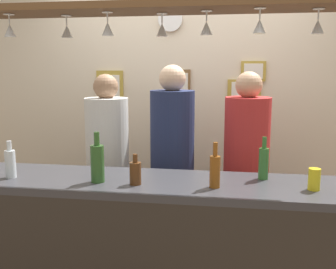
{
  "coord_description": "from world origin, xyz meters",
  "views": [
    {
      "loc": [
        0.42,
        -2.58,
        1.7
      ],
      "look_at": [
        0.0,
        0.1,
        1.24
      ],
      "focal_mm": 41.88,
      "sensor_mm": 36.0,
      "label": 1
    }
  ],
  "objects": [
    {
      "name": "person_left_white_patterned_shirt",
      "position": [
        -0.53,
        0.35,
        1.0
      ],
      "size": [
        0.34,
        0.34,
        1.66
      ],
      "color": "#2D334C",
      "rests_on": "ground_plane"
    },
    {
      "name": "picture_frame_crest",
      "position": [
        -0.03,
        1.06,
        1.56
      ],
      "size": [
        0.18,
        0.02,
        0.26
      ],
      "color": "brown",
      "rests_on": "back_wall"
    },
    {
      "name": "hanging_wineglass_right",
      "position": [
        0.57,
        -0.37,
        1.93
      ],
      "size": [
        0.07,
        0.07,
        0.13
      ],
      "color": "silver",
      "rests_on": "overhead_glass_rack"
    },
    {
      "name": "bottle_beer_green_import",
      "position": [
        0.64,
        -0.22,
        1.14
      ],
      "size": [
        0.06,
        0.06,
        0.26
      ],
      "color": "#336B2D",
      "rests_on": "bar_counter"
    },
    {
      "name": "back_wall",
      "position": [
        0.0,
        1.1,
        1.3
      ],
      "size": [
        4.4,
        0.06,
        2.6
      ],
      "primitive_type": "cube",
      "color": "beige",
      "rests_on": "ground_plane"
    },
    {
      "name": "hanging_wineglass_far_right",
      "position": [
        0.88,
        -0.3,
        1.93
      ],
      "size": [
        0.07,
        0.07,
        0.13
      ],
      "color": "silver",
      "rests_on": "overhead_glass_rack"
    },
    {
      "name": "wall_clock",
      "position": [
        -0.13,
        1.05,
        2.14
      ],
      "size": [
        0.22,
        0.03,
        0.22
      ],
      "primitive_type": "cylinder",
      "rotation": [
        1.57,
        0.0,
        0.0
      ],
      "color": "white",
      "rests_on": "back_wall"
    },
    {
      "name": "person_right_red_shirt",
      "position": [
        0.56,
        0.35,
        1.01
      ],
      "size": [
        0.34,
        0.34,
        1.68
      ],
      "color": "#2D334C",
      "rests_on": "ground_plane"
    },
    {
      "name": "bar_counter",
      "position": [
        0.0,
        -0.51,
        0.7
      ],
      "size": [
        2.7,
        0.55,
        1.04
      ],
      "color": "#38383D",
      "rests_on": "ground_plane"
    },
    {
      "name": "bottle_beer_brown_stubby",
      "position": [
        -0.1,
        -0.45,
        1.11
      ],
      "size": [
        0.07,
        0.07,
        0.18
      ],
      "color": "#512D14",
      "rests_on": "bar_counter"
    },
    {
      "name": "hanging_wineglass_center",
      "position": [
        0.02,
        -0.24,
        1.93
      ],
      "size": [
        0.07,
        0.07,
        0.13
      ],
      "color": "silver",
      "rests_on": "overhead_glass_rack"
    },
    {
      "name": "hanging_wineglass_center_left",
      "position": [
        -0.28,
        -0.35,
        1.93
      ],
      "size": [
        0.07,
        0.07,
        0.13
      ],
      "color": "silver",
      "rests_on": "overhead_glass_rack"
    },
    {
      "name": "hanging_wineglass_left",
      "position": [
        -0.57,
        -0.24,
        1.93
      ],
      "size": [
        0.07,
        0.07,
        0.13
      ],
      "color": "silver",
      "rests_on": "overhead_glass_rack"
    },
    {
      "name": "picture_frame_upper_small",
      "position": [
        0.63,
        1.06,
        1.67
      ],
      "size": [
        0.22,
        0.02,
        0.18
      ],
      "color": "#B29338",
      "rests_on": "back_wall"
    },
    {
      "name": "overhead_glass_rack",
      "position": [
        0.0,
        -0.3,
        2.04
      ],
      "size": [
        2.2,
        0.36,
        0.04
      ],
      "primitive_type": "cube",
      "color": "brown"
    },
    {
      "name": "hanging_wineglass_far_left",
      "position": [
        -0.88,
        -0.35,
        1.93
      ],
      "size": [
        0.07,
        0.07,
        0.13
      ],
      "color": "silver",
      "rests_on": "overhead_glass_rack"
    },
    {
      "name": "bottle_beer_amber_tall",
      "position": [
        0.35,
        -0.44,
        1.14
      ],
      "size": [
        0.06,
        0.06,
        0.26
      ],
      "color": "brown",
      "rests_on": "bar_counter"
    },
    {
      "name": "hanging_wineglass_center_right",
      "position": [
        0.28,
        -0.31,
        1.93
      ],
      "size": [
        0.07,
        0.07,
        0.13
      ],
      "color": "silver",
      "rests_on": "overhead_glass_rack"
    },
    {
      "name": "picture_frame_caricature",
      "position": [
        -0.71,
        1.06,
        1.51
      ],
      "size": [
        0.26,
        0.02,
        0.34
      ],
      "color": "#B29338",
      "rests_on": "back_wall"
    },
    {
      "name": "drink_can",
      "position": [
        0.9,
        -0.4,
        1.1
      ],
      "size": [
        0.07,
        0.07,
        0.12
      ],
      "primitive_type": "cylinder",
      "color": "yellow",
      "rests_on": "bar_counter"
    },
    {
      "name": "picture_frame_lower_pair",
      "position": [
        0.55,
        1.06,
        1.51
      ],
      "size": [
        0.3,
        0.02,
        0.18
      ],
      "color": "#B29338",
      "rests_on": "back_wall"
    },
    {
      "name": "person_middle_navy_shirt",
      "position": [
        -0.01,
        0.35,
        1.04
      ],
      "size": [
        0.34,
        0.34,
        1.73
      ],
      "color": "#2D334C",
      "rests_on": "ground_plane"
    },
    {
      "name": "bottle_champagne_green",
      "position": [
        -0.34,
        -0.44,
        1.15
      ],
      "size": [
        0.08,
        0.08,
        0.3
      ],
      "color": "#2D5623",
      "rests_on": "bar_counter"
    },
    {
      "name": "bottle_soda_clear",
      "position": [
        -0.89,
        -0.43,
        1.13
      ],
      "size": [
        0.06,
        0.06,
        0.23
      ],
      "color": "silver",
      "rests_on": "bar_counter"
    }
  ]
}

